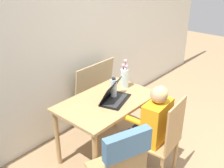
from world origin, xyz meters
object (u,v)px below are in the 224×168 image
at_px(chair_spare, 122,161).
at_px(flower_vase, 125,77).
at_px(laptop, 113,96).
at_px(water_bottle, 114,88).
at_px(person_seated, 152,121).
at_px(chair_occupied, 162,139).

bearing_deg(chair_spare, flower_vase, -122.51).
xyz_separation_m(chair_spare, flower_vase, (0.91, 0.71, 0.23)).
xyz_separation_m(laptop, water_bottle, (0.06, 0.05, 0.06)).
relative_size(chair_spare, person_seated, 0.90).
bearing_deg(chair_occupied, laptop, -90.08).
bearing_deg(laptop, flower_vase, 1.43).
height_order(person_seated, flower_vase, flower_vase).
bearing_deg(chair_occupied, flower_vase, -116.17).
relative_size(chair_occupied, person_seated, 0.89).
xyz_separation_m(flower_vase, water_bottle, (-0.27, -0.06, -0.02)).
height_order(chair_spare, water_bottle, water_bottle).
xyz_separation_m(chair_occupied, flower_vase, (0.28, 0.71, 0.38)).
relative_size(chair_occupied, water_bottle, 3.99).
relative_size(person_seated, laptop, 2.40).
bearing_deg(chair_spare, chair_occupied, -160.45).
height_order(chair_occupied, person_seated, person_seated).
bearing_deg(laptop, chair_spare, -151.72).
xyz_separation_m(person_seated, laptop, (-0.04, 0.47, 0.13)).
distance_m(laptop, flower_vase, 0.35).
bearing_deg(flower_vase, laptop, -161.22).
height_order(chair_occupied, water_bottle, water_bottle).
height_order(laptop, water_bottle, water_bottle).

